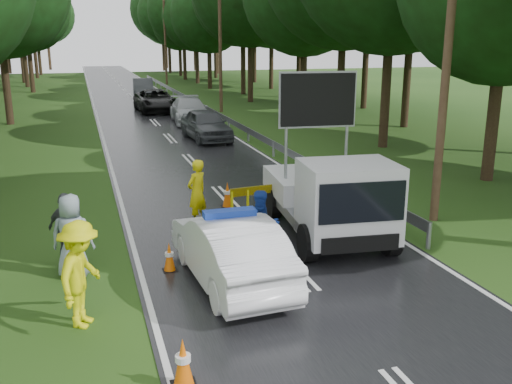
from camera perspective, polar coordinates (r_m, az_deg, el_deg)
name	(u,v)px	position (r m, az deg, el deg)	size (l,w,h in m)	color
ground	(289,266)	(13.35, 3.34, -7.36)	(160.00, 160.00, 0.00)	#1F4212
road	(144,111)	(42.08, -11.11, 7.94)	(7.00, 140.00, 0.02)	black
guardrail	(196,102)	(42.23, -6.05, 8.90)	(0.12, 60.06, 0.70)	gray
utility_pole_near	(449,39)	(16.57, 18.72, 14.25)	(1.40, 0.24, 10.00)	#463020
utility_pole_mid	(220,38)	(40.68, -3.61, 15.09)	(1.40, 0.24, 10.00)	#463020
utility_pole_far	(165,38)	(66.23, -9.08, 14.96)	(1.40, 0.24, 10.00)	#463020
police_sedan	(230,250)	(12.22, -2.62, -5.79)	(1.86, 4.58, 1.63)	white
work_truck	(331,196)	(14.91, 7.48, -0.41)	(2.82, 5.46, 4.19)	gray
barrier	(271,193)	(16.41, 1.50, -0.11)	(2.50, 0.35, 1.04)	#F8F50D
officer	(197,193)	(15.96, -5.92, -0.07)	(0.68, 0.45, 1.87)	yellow
civilian	(262,226)	(13.34, 0.63, -3.43)	(0.83, 0.65, 1.71)	navy
bystander_left	(81,274)	(10.82, -17.13, -7.86)	(1.29, 0.74, 2.00)	yellow
bystander_mid	(67,230)	(13.72, -18.37, -3.63)	(1.02, 0.42, 1.74)	#3D4045
bystander_right	(72,236)	(13.06, -17.93, -4.22)	(0.92, 0.60, 1.88)	gray
queue_car_first	(206,125)	(29.63, -5.03, 6.73)	(1.86, 4.61, 1.57)	#3E4145
queue_car_second	(190,110)	(35.90, -6.66, 8.12)	(2.12, 5.22, 1.51)	#ACAFB4
queue_car_third	(156,101)	(41.59, -9.98, 8.99)	(2.61, 5.65, 1.57)	black
queue_car_fourth	(143,88)	(52.18, -11.23, 10.18)	(1.73, 4.95, 1.63)	#393C40
cone_near_left	(183,364)	(8.97, -7.30, -16.67)	(0.39, 0.39, 0.82)	black
cone_center	(260,226)	(14.98, 0.38, -3.40)	(0.33, 0.33, 0.70)	black
cone_far	(227,195)	(17.70, -2.87, -0.31)	(0.38, 0.38, 0.80)	black
cone_left_mid	(169,257)	(13.06, -8.66, -6.48)	(0.32, 0.32, 0.68)	black
cone_right	(336,206)	(16.78, 7.96, -1.35)	(0.37, 0.37, 0.78)	black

